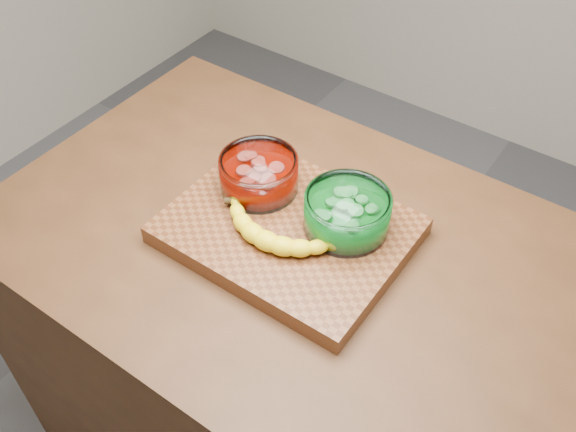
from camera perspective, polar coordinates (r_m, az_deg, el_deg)
The scene contains 5 objects.
counter at distance 1.63m, azimuth -0.00°, elevation -12.71°, with size 1.20×0.80×0.90m, color #482A15.
cutting_board at distance 1.26m, azimuth -0.00°, elevation -1.28°, with size 0.45×0.35×0.04m, color brown.
bowl_red at distance 1.29m, azimuth -2.60°, elevation 3.72°, with size 0.16×0.16×0.07m.
bowl_green at distance 1.21m, azimuth 5.27°, elevation 0.27°, with size 0.16×0.16×0.08m.
banana at distance 1.21m, azimuth -1.16°, elevation -1.16°, with size 0.28×0.13×0.04m, color yellow, non-canonical shape.
Camera 1 is at (0.50, -0.70, 1.83)m, focal length 40.00 mm.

